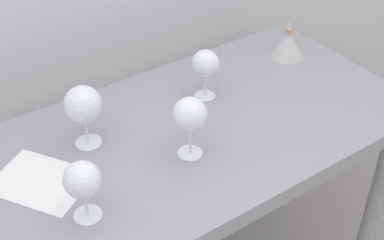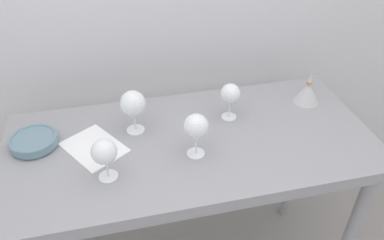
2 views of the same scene
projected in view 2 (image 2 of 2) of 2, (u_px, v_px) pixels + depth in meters
The scene contains 8 objects.
steel_counter at pixel (191, 160), 1.49m from camera, with size 1.40×0.65×0.90m.
wine_glass_near_left at pixel (104, 153), 1.21m from camera, with size 0.09×0.09×0.15m.
wine_glass_far_right at pixel (230, 95), 1.49m from camera, with size 0.08×0.08×0.16m.
wine_glass_far_left at pixel (133, 104), 1.41m from camera, with size 0.10×0.10×0.18m.
wine_glass_near_center at pixel (196, 127), 1.29m from camera, with size 0.09×0.09×0.17m.
tasting_sheet_upper at pixel (94, 147), 1.39m from camera, with size 0.17×0.23×0.00m, color white.
tasting_bowl at pixel (34, 141), 1.39m from camera, with size 0.17×0.17×0.04m.
decanter_funnel at pixel (307, 92), 1.62m from camera, with size 0.11×0.11×0.14m.
Camera 2 is at (-0.25, -1.09, 1.81)m, focal length 35.26 mm.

